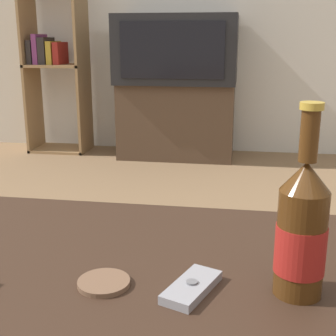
# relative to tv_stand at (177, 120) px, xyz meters

# --- Properties ---
(coffee_table) EXTENTS (1.39, 0.82, 0.48)m
(coffee_table) POSITION_rel_tv_stand_xyz_m (0.25, -2.76, 0.16)
(coffee_table) COLOR #332116
(coffee_table) RESTS_ON ground_plane
(tv_stand) EXTENTS (0.82, 0.39, 0.54)m
(tv_stand) POSITION_rel_tv_stand_xyz_m (0.00, 0.00, 0.00)
(tv_stand) COLOR #4C3828
(tv_stand) RESTS_ON ground_plane
(television) EXTENTS (0.83, 0.49, 0.47)m
(television) POSITION_rel_tv_stand_xyz_m (0.00, -0.00, 0.50)
(television) COLOR black
(television) RESTS_ON tv_stand
(bookshelf) EXTENTS (0.43, 0.30, 1.29)m
(bookshelf) POSITION_rel_tv_stand_xyz_m (-0.93, 0.05, 0.41)
(bookshelf) COLOR #99754C
(bookshelf) RESTS_ON ground_plane
(beer_bottle) EXTENTS (0.07, 0.07, 0.28)m
(beer_bottle) POSITION_rel_tv_stand_xyz_m (0.56, -2.68, 0.31)
(beer_bottle) COLOR #47280F
(beer_bottle) RESTS_ON coffee_table
(cell_phone) EXTENTS (0.09, 0.12, 0.02)m
(cell_phone) POSITION_rel_tv_stand_xyz_m (0.40, -2.70, 0.22)
(cell_phone) COLOR gray
(cell_phone) RESTS_ON coffee_table
(coaster) EXTENTS (0.08, 0.08, 0.01)m
(coaster) POSITION_rel_tv_stand_xyz_m (0.27, -2.71, 0.22)
(coaster) COLOR brown
(coaster) RESTS_ON coffee_table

